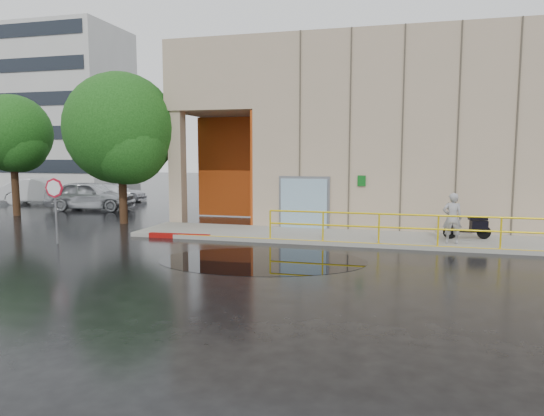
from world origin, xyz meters
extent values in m
plane|color=black|center=(0.00, 0.00, 0.00)|extent=(120.00, 120.00, 0.00)
cube|color=gray|center=(4.00, 4.50, 0.07)|extent=(20.00, 3.00, 0.15)
cube|color=tan|center=(6.00, 11.00, 4.00)|extent=(16.00, 10.00, 8.00)
cube|color=tan|center=(-4.00, 11.00, 6.50)|extent=(4.00, 10.00, 3.00)
cube|color=tan|center=(-5.60, 6.40, 2.50)|extent=(0.60, 0.60, 5.00)
cube|color=#A4440F|center=(-4.00, 9.50, 2.50)|extent=(3.80, 0.15, 4.90)
cube|color=#A4440F|center=(-2.05, 7.75, 2.50)|extent=(0.10, 3.50, 4.90)
cube|color=#98BCCF|center=(0.20, 5.88, 1.15)|extent=(1.90, 0.10, 2.00)
cube|color=slate|center=(0.20, 5.96, 1.15)|extent=(2.10, 0.06, 2.20)
cube|color=#0C5616|center=(2.50, 5.94, 2.10)|extent=(0.32, 0.04, 0.42)
cylinder|color=#D9BB0B|center=(4.25, 3.15, 1.15)|extent=(9.50, 0.06, 0.06)
cylinder|color=#D9BB0B|center=(4.25, 3.15, 0.70)|extent=(9.50, 0.06, 0.06)
cube|color=#B4B4AF|center=(-28.00, 28.00, 7.50)|extent=(12.00, 8.00, 15.00)
imported|color=#99989D|center=(5.68, 3.68, 1.01)|extent=(0.64, 0.43, 1.72)
cylinder|color=black|center=(5.73, 4.66, 0.39)|extent=(0.48, 0.19, 0.47)
cylinder|color=black|center=(6.89, 4.90, 0.39)|extent=(0.48, 0.19, 0.47)
cylinder|color=slate|center=(-7.73, 1.04, 1.01)|extent=(0.06, 0.06, 2.02)
cylinder|color=#A90F23|center=(-7.73, 1.01, 1.98)|extent=(0.70, 0.06, 0.70)
cylinder|color=white|center=(-7.73, 0.98, 1.98)|extent=(0.55, 0.03, 0.55)
cube|color=#920C09|center=(-4.01, 3.10, 0.09)|extent=(2.41, 0.29, 0.18)
cube|color=black|center=(0.01, 0.23, 0.00)|extent=(6.77, 4.82, 0.01)
imported|color=silver|center=(-12.76, 10.24, 0.83)|extent=(5.07, 2.60, 1.65)
imported|color=silver|center=(-17.87, 12.47, 0.80)|extent=(5.12, 2.75, 1.60)
imported|color=silver|center=(-14.14, 14.92, 0.59)|extent=(4.37, 2.79, 1.18)
cylinder|color=#311F10|center=(-8.16, 6.06, 1.39)|extent=(0.36, 0.36, 2.79)
sphere|color=#1D4D1A|center=(-8.16, 6.06, 4.28)|extent=(4.95, 4.95, 4.95)
sphere|color=#1D4D1A|center=(-7.56, 5.64, 3.53)|extent=(3.47, 3.47, 3.47)
cylinder|color=#311F10|center=(-15.00, 7.20, 1.50)|extent=(0.36, 0.36, 3.00)
sphere|color=#27511A|center=(-15.00, 7.20, 4.17)|extent=(3.88, 3.88, 3.88)
sphere|color=#27511A|center=(-14.46, 7.05, 3.58)|extent=(2.72, 2.72, 2.72)
camera|label=1|loc=(3.83, -13.41, 3.19)|focal=32.00mm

